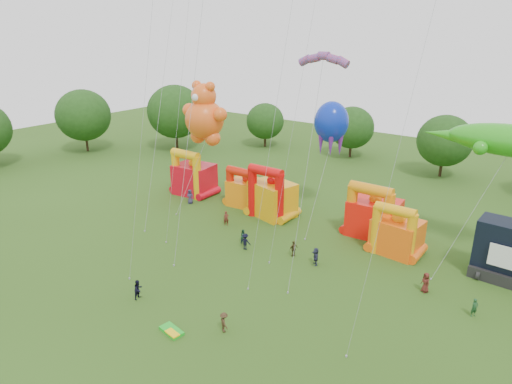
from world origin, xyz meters
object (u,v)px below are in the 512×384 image
Objects in this scene: bouncy_castle_2 at (271,197)px; gecko_kite at (484,191)px; teddy_bear_kite at (202,128)px; spectator_4 at (294,249)px; spectator_0 at (190,197)px; bouncy_castle_0 at (193,177)px; octopus_kite at (323,167)px.

bouncy_castle_2 is 0.45× the size of gecko_kite.
bouncy_castle_2 is 23.45m from gecko_kite.
teddy_bear_kite is 21.20m from spectator_4.
gecko_kite is at bearing -13.74° from spectator_0.
spectator_4 is (21.11, -7.45, -1.63)m from bouncy_castle_0.
bouncy_castle_2 reaches higher than bouncy_castle_0.
teddy_bear_kite is at bearing -18.74° from bouncy_castle_0.
bouncy_castle_0 is at bearing -172.04° from octopus_kite.
octopus_kite reaches higher than bouncy_castle_0.
octopus_kite is (-17.39, 0.85, -1.03)m from gecko_kite.
spectator_4 is (2.46, -10.05, -5.71)m from octopus_kite.
bouncy_castle_0 is 4.08m from spectator_0.
bouncy_castle_0 reaches higher than spectator_0.
octopus_kite is at bearing 7.96° from bouncy_castle_0.
spectator_4 is (18.04, -6.40, -9.11)m from teddy_bear_kite.
bouncy_castle_2 is 0.42× the size of teddy_bear_kite.
teddy_bear_kite is 33.18m from gecko_kite.
bouncy_castle_0 is 3.35× the size of spectator_0.
bouncy_castle_0 is 8.16m from teddy_bear_kite.
spectator_0 is at bearing -164.80° from bouncy_castle_2.
bouncy_castle_2 is at bearing 5.56° from teddy_bear_kite.
spectator_0 is at bearing -80.41° from spectator_4.
spectator_4 is at bearing -148.37° from gecko_kite.
gecko_kite is 8.78× the size of spectator_4.
teddy_bear_kite is 8.11× the size of spectator_0.
spectator_4 is at bearing -19.54° from teddy_bear_kite.
gecko_kite is at bearing 144.43° from spectator_4.
teddy_bear_kite reaches higher than spectator_0.
bouncy_castle_0 is 36.45m from gecko_kite.
bouncy_castle_2 is 11.44m from spectator_0.
spectator_0 is (-10.94, -2.97, -1.55)m from bouncy_castle_2.
gecko_kite is 7.63× the size of spectator_0.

